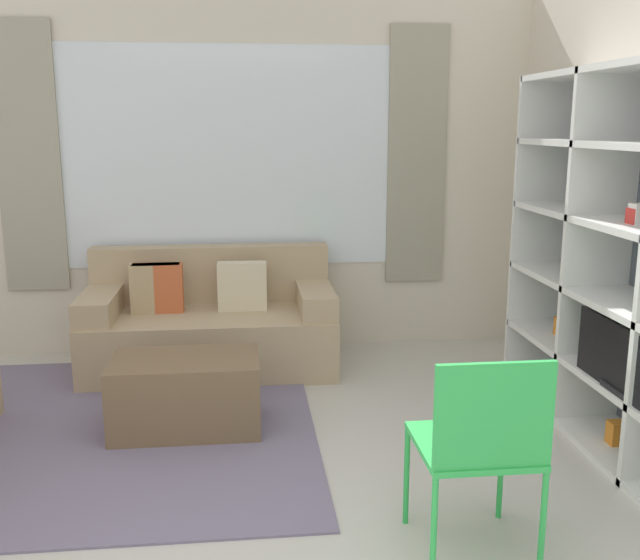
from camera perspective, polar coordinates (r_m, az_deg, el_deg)
wall_back at (r=5.37m, az=-7.31°, el=8.71°), size 5.69×0.11×2.70m
area_rug at (r=4.28m, az=-17.48°, el=-11.33°), size 2.45×2.37×0.01m
couch_main at (r=5.09m, az=-8.83°, el=-3.50°), size 1.71×0.84×0.82m
ottoman at (r=4.10m, az=-10.66°, el=-8.95°), size 0.82×0.50×0.42m
folding_chair at (r=2.83m, az=12.75°, el=-12.33°), size 0.44×0.46×0.86m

